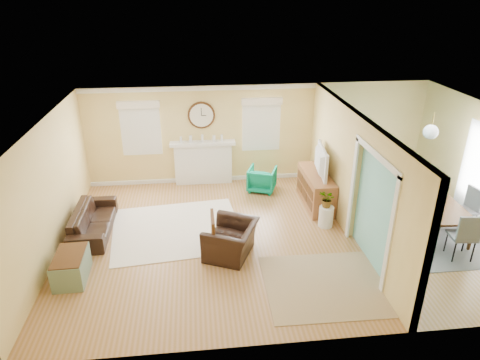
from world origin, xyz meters
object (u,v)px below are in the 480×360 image
at_px(eames_chair, 231,240).
at_px(sofa, 93,220).
at_px(credenza, 316,189).
at_px(green_chair, 262,179).
at_px(dining_table, 432,216).

bearing_deg(eames_chair, sofa, -88.02).
relative_size(sofa, credenza, 1.18).
relative_size(green_chair, credenza, 0.43).
relative_size(eames_chair, dining_table, 0.55).
distance_m(eames_chair, credenza, 2.94).
relative_size(sofa, dining_table, 1.02).
distance_m(green_chair, credenza, 1.48).
relative_size(eames_chair, credenza, 0.64).
bearing_deg(dining_table, eames_chair, 98.77).
height_order(eames_chair, green_chair, eames_chair).
xyz_separation_m(eames_chair, green_chair, (1.06, 2.83, -0.02)).
relative_size(sofa, green_chair, 2.77).
bearing_deg(eames_chair, green_chair, -176.13).
xyz_separation_m(green_chair, dining_table, (3.36, -2.35, 0.02)).
bearing_deg(green_chair, eames_chair, 90.47).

